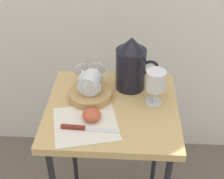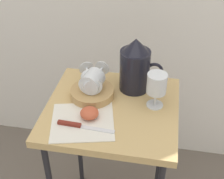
{
  "view_description": "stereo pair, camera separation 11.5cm",
  "coord_description": "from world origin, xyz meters",
  "px_view_note": "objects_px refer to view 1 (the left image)",
  "views": [
    {
      "loc": [
        0.05,
        -0.93,
        1.49
      ],
      "look_at": [
        0.0,
        0.0,
        0.81
      ],
      "focal_mm": 50.42,
      "sensor_mm": 36.0,
      "label": 1
    },
    {
      "loc": [
        0.17,
        -0.91,
        1.49
      ],
      "look_at": [
        0.0,
        0.0,
        0.81
      ],
      "focal_mm": 50.42,
      "sensor_mm": 36.0,
      "label": 2
    }
  ],
  "objects_px": {
    "table": "(112,123)",
    "wine_glass_tipped_far": "(89,83)",
    "apple_half_left": "(92,115)",
    "wine_glass_upright": "(155,82)",
    "pitcher": "(131,68)",
    "basket_tray": "(90,95)",
    "knife": "(81,128)",
    "wine_glass_tipped_near": "(91,82)"
  },
  "relations": [
    {
      "from": "table",
      "to": "wine_glass_tipped_far",
      "type": "height_order",
      "value": "wine_glass_tipped_far"
    },
    {
      "from": "table",
      "to": "apple_half_left",
      "type": "distance_m",
      "value": 0.15
    },
    {
      "from": "wine_glass_upright",
      "to": "pitcher",
      "type": "bearing_deg",
      "value": 132.78
    },
    {
      "from": "pitcher",
      "to": "apple_half_left",
      "type": "height_order",
      "value": "pitcher"
    },
    {
      "from": "table",
      "to": "pitcher",
      "type": "height_order",
      "value": "pitcher"
    },
    {
      "from": "basket_tray",
      "to": "pitcher",
      "type": "xyz_separation_m",
      "value": [
        0.16,
        0.09,
        0.07
      ]
    },
    {
      "from": "basket_tray",
      "to": "apple_half_left",
      "type": "bearing_deg",
      "value": -81.25
    },
    {
      "from": "knife",
      "to": "wine_glass_tipped_far",
      "type": "bearing_deg",
      "value": 87.99
    },
    {
      "from": "basket_tray",
      "to": "pitcher",
      "type": "relative_size",
      "value": 0.76
    },
    {
      "from": "apple_half_left",
      "to": "table",
      "type": "bearing_deg",
      "value": 49.24
    },
    {
      "from": "wine_glass_tipped_far",
      "to": "apple_half_left",
      "type": "distance_m",
      "value": 0.14
    },
    {
      "from": "wine_glass_tipped_far",
      "to": "pitcher",
      "type": "bearing_deg",
      "value": 27.57
    },
    {
      "from": "basket_tray",
      "to": "wine_glass_tipped_far",
      "type": "relative_size",
      "value": 1.09
    },
    {
      "from": "pitcher",
      "to": "wine_glass_upright",
      "type": "xyz_separation_m",
      "value": [
        0.09,
        -0.1,
        0.0
      ]
    },
    {
      "from": "basket_tray",
      "to": "wine_glass_tipped_near",
      "type": "distance_m",
      "value": 0.06
    },
    {
      "from": "wine_glass_upright",
      "to": "apple_half_left",
      "type": "relative_size",
      "value": 2.09
    },
    {
      "from": "knife",
      "to": "basket_tray",
      "type": "bearing_deg",
      "value": 86.66
    },
    {
      "from": "wine_glass_upright",
      "to": "apple_half_left",
      "type": "xyz_separation_m",
      "value": [
        -0.23,
        -0.12,
        -0.07
      ]
    },
    {
      "from": "pitcher",
      "to": "table",
      "type": "bearing_deg",
      "value": -116.62
    },
    {
      "from": "wine_glass_tipped_far",
      "to": "apple_half_left",
      "type": "height_order",
      "value": "wine_glass_tipped_far"
    },
    {
      "from": "basket_tray",
      "to": "wine_glass_tipped_far",
      "type": "bearing_deg",
      "value": 130.35
    },
    {
      "from": "table",
      "to": "apple_half_left",
      "type": "bearing_deg",
      "value": -130.76
    },
    {
      "from": "wine_glass_upright",
      "to": "wine_glass_tipped_far",
      "type": "relative_size",
      "value": 0.9
    },
    {
      "from": "pitcher",
      "to": "apple_half_left",
      "type": "distance_m",
      "value": 0.26
    },
    {
      "from": "table",
      "to": "wine_glass_tipped_near",
      "type": "xyz_separation_m",
      "value": [
        -0.09,
        0.05,
        0.16
      ]
    },
    {
      "from": "wine_glass_upright",
      "to": "knife",
      "type": "bearing_deg",
      "value": -146.39
    },
    {
      "from": "wine_glass_tipped_near",
      "to": "wine_glass_upright",
      "type": "bearing_deg",
      "value": -3.65
    },
    {
      "from": "table",
      "to": "basket_tray",
      "type": "distance_m",
      "value": 0.14
    },
    {
      "from": "wine_glass_tipped_near",
      "to": "knife",
      "type": "height_order",
      "value": "wine_glass_tipped_near"
    },
    {
      "from": "apple_half_left",
      "to": "knife",
      "type": "height_order",
      "value": "apple_half_left"
    },
    {
      "from": "wine_glass_upright",
      "to": "apple_half_left",
      "type": "bearing_deg",
      "value": -153.15
    },
    {
      "from": "wine_glass_upright",
      "to": "knife",
      "type": "xyz_separation_m",
      "value": [
        -0.26,
        -0.17,
        -0.09
      ]
    },
    {
      "from": "pitcher",
      "to": "basket_tray",
      "type": "bearing_deg",
      "value": -150.46
    },
    {
      "from": "wine_glass_tipped_far",
      "to": "wine_glass_upright",
      "type": "bearing_deg",
      "value": -3.59
    },
    {
      "from": "basket_tray",
      "to": "apple_half_left",
      "type": "distance_m",
      "value": 0.13
    },
    {
      "from": "table",
      "to": "wine_glass_tipped_far",
      "type": "bearing_deg",
      "value": 150.62
    },
    {
      "from": "wine_glass_upright",
      "to": "wine_glass_tipped_near",
      "type": "height_order",
      "value": "wine_glass_upright"
    },
    {
      "from": "pitcher",
      "to": "knife",
      "type": "height_order",
      "value": "pitcher"
    },
    {
      "from": "basket_tray",
      "to": "wine_glass_upright",
      "type": "xyz_separation_m",
      "value": [
        0.25,
        -0.01,
        0.08
      ]
    },
    {
      "from": "wine_glass_upright",
      "to": "basket_tray",
      "type": "bearing_deg",
      "value": 177.46
    },
    {
      "from": "pitcher",
      "to": "wine_glass_upright",
      "type": "bearing_deg",
      "value": -47.22
    },
    {
      "from": "basket_tray",
      "to": "table",
      "type": "bearing_deg",
      "value": -28.13
    }
  ]
}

